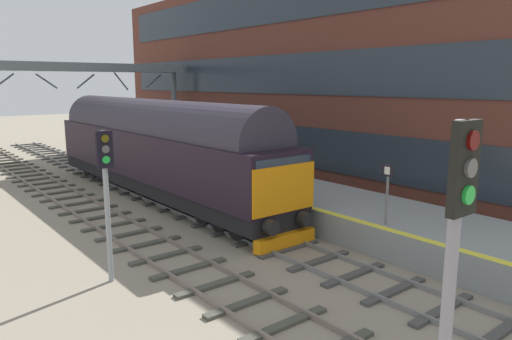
% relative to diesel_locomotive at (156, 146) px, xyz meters
% --- Properties ---
extents(ground_plane, '(140.00, 140.00, 0.00)m').
position_rel_diesel_locomotive_xyz_m(ground_plane, '(-0.00, -4.54, -2.48)').
color(ground_plane, gray).
rests_on(ground_plane, ground).
extents(track_main, '(2.50, 60.00, 0.15)m').
position_rel_diesel_locomotive_xyz_m(track_main, '(-0.00, -4.54, -2.43)').
color(track_main, slate).
rests_on(track_main, ground).
extents(track_adjacent_west, '(2.50, 60.00, 0.15)m').
position_rel_diesel_locomotive_xyz_m(track_adjacent_west, '(-3.45, -4.54, -2.43)').
color(track_adjacent_west, gray).
rests_on(track_adjacent_west, ground).
extents(station_platform, '(4.00, 44.00, 1.01)m').
position_rel_diesel_locomotive_xyz_m(station_platform, '(3.60, -4.54, -1.98)').
color(station_platform, gray).
rests_on(station_platform, ground).
extents(station_building, '(5.95, 33.75, 11.38)m').
position_rel_diesel_locomotive_xyz_m(station_building, '(10.40, 1.34, 3.21)').
color(station_building, brown).
rests_on(station_building, ground).
extents(diesel_locomotive, '(2.74, 18.51, 4.68)m').
position_rel_diesel_locomotive_xyz_m(diesel_locomotive, '(0.00, 0.00, 0.00)').
color(diesel_locomotive, black).
rests_on(diesel_locomotive, ground).
extents(signal_post_near, '(0.44, 0.22, 5.09)m').
position_rel_diesel_locomotive_xyz_m(signal_post_near, '(-5.54, -17.84, 0.75)').
color(signal_post_near, gray).
rests_on(signal_post_near, ground).
extents(signal_post_mid, '(0.44, 0.22, 4.20)m').
position_rel_diesel_locomotive_xyz_m(signal_post_mid, '(-5.54, -8.06, 0.23)').
color(signal_post_mid, gray).
rests_on(signal_post_mid, ground).
extents(platform_number_sign, '(0.10, 0.44, 1.92)m').
position_rel_diesel_locomotive_xyz_m(platform_number_sign, '(2.13, -11.50, -0.20)').
color(platform_number_sign, slate).
rests_on(platform_number_sign, station_platform).
extents(waiting_passenger, '(0.42, 0.49, 1.64)m').
position_rel_diesel_locomotive_xyz_m(waiting_passenger, '(3.49, -1.61, -0.49)').
color(waiting_passenger, '#27333D').
rests_on(waiting_passenger, station_platform).
extents(overhead_footbridge, '(12.74, 2.00, 6.60)m').
position_rel_diesel_locomotive_xyz_m(overhead_footbridge, '(0.33, 9.77, 3.50)').
color(overhead_footbridge, slate).
rests_on(overhead_footbridge, ground).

